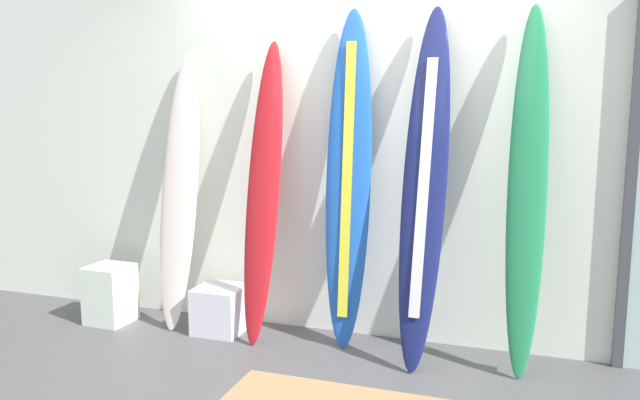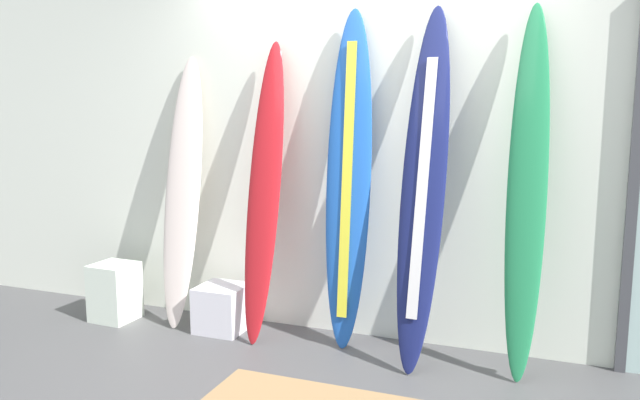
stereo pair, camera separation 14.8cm
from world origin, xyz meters
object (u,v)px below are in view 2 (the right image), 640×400
Objects in this scene: display_block_left at (115,292)px; surfboard_cobalt at (348,182)px; surfboard_crimson at (264,192)px; display_block_center at (222,308)px; surfboard_emerald at (527,195)px; surfboard_navy at (423,187)px; surfboard_ivory at (183,192)px.

surfboard_cobalt is at bearing 5.84° from display_block_left.
surfboard_cobalt is (0.56, 0.08, 0.08)m from surfboard_crimson.
surfboard_crimson is 1.42m from display_block_left.
surfboard_cobalt is at bearing 5.87° from display_block_center.
surfboard_cobalt is 5.19× the size of display_block_left.
surfboard_emerald is 6.67× the size of display_block_center.
surfboard_crimson is 1.66m from surfboard_emerald.
surfboard_cobalt reaches higher than display_block_left.
surfboard_crimson is at bearing 4.56° from display_block_left.
surfboard_emerald is at bearing 5.87° from surfboard_navy.
surfboard_navy is at bearing -174.13° from surfboard_emerald.
surfboard_cobalt is 1.96m from display_block_left.
display_block_left is (-1.74, -0.18, -0.87)m from surfboard_cobalt.
display_block_left is at bearing -174.16° from surfboard_cobalt.
surfboard_emerald reaches higher than display_block_center.
surfboard_cobalt reaches higher than surfboard_ivory.
surfboard_cobalt is at bearing 166.28° from surfboard_navy.
surfboard_navy reaches higher than display_block_center.
display_block_left is 1.30× the size of display_block_center.
display_block_center is (0.85, 0.09, -0.05)m from display_block_left.
surfboard_ivory reaches higher than display_block_center.
surfboard_navy is at bearing -1.34° from display_block_center.
surfboard_cobalt is 0.53m from surfboard_navy.
surfboard_navy reaches higher than display_block_left.
surfboard_cobalt is 1.10m from surfboard_emerald.
surfboard_navy is 5.17× the size of display_block_left.
surfboard_crimson is 0.57m from surfboard_cobalt.
display_block_center is at bearing -10.20° from surfboard_ivory.
surfboard_emerald is (0.58, 0.06, -0.02)m from surfboard_navy.
surfboard_cobalt reaches higher than surfboard_navy.
surfboard_ivory is 5.92× the size of display_block_center.
display_block_center is (0.33, -0.06, -0.80)m from surfboard_ivory.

